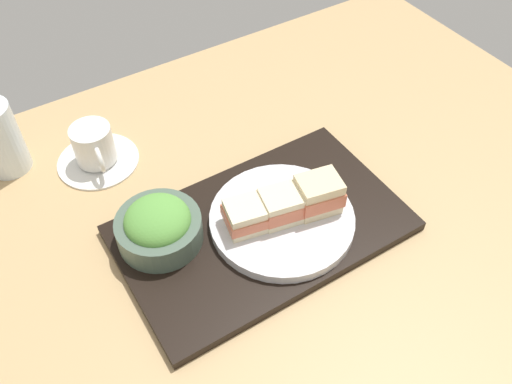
# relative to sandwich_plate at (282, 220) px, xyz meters

# --- Properties ---
(ground_plane) EXTENTS (1.40, 1.00, 0.03)m
(ground_plane) POSITION_rel_sandwich_plate_xyz_m (-0.05, 0.00, -0.04)
(ground_plane) COLOR tan
(serving_tray) EXTENTS (0.43, 0.26, 0.02)m
(serving_tray) POSITION_rel_sandwich_plate_xyz_m (-0.03, 0.01, -0.02)
(serving_tray) COLOR black
(serving_tray) RESTS_ON ground_plane
(sandwich_plate) EXTENTS (0.22, 0.22, 0.02)m
(sandwich_plate) POSITION_rel_sandwich_plate_xyz_m (0.00, 0.00, 0.00)
(sandwich_plate) COLOR silver
(sandwich_plate) RESTS_ON serving_tray
(sandwich_near) EXTENTS (0.08, 0.07, 0.04)m
(sandwich_near) POSITION_rel_sandwich_plate_xyz_m (-0.06, 0.01, 0.03)
(sandwich_near) COLOR beige
(sandwich_near) RESTS_ON sandwich_plate
(sandwich_middle) EXTENTS (0.07, 0.06, 0.05)m
(sandwich_middle) POSITION_rel_sandwich_plate_xyz_m (0.00, 0.00, 0.03)
(sandwich_middle) COLOR beige
(sandwich_middle) RESTS_ON sandwich_plate
(sandwich_far) EXTENTS (0.08, 0.07, 0.06)m
(sandwich_far) POSITION_rel_sandwich_plate_xyz_m (0.06, -0.01, 0.04)
(sandwich_far) COLOR beige
(sandwich_far) RESTS_ON sandwich_plate
(salad_bowl) EXTENTS (0.13, 0.13, 0.07)m
(salad_bowl) POSITION_rel_sandwich_plate_xyz_m (-0.17, 0.07, 0.02)
(salad_bowl) COLOR #4C6051
(salad_bowl) RESTS_ON serving_tray
(coffee_cup) EXTENTS (0.14, 0.14, 0.08)m
(coffee_cup) POSITION_rel_sandwich_plate_xyz_m (-0.19, 0.29, 0.01)
(coffee_cup) COLOR white
(coffee_cup) RESTS_ON ground_plane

